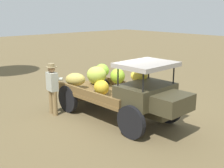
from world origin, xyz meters
The scene contains 4 objects.
ground_plane centered at (0.00, 0.00, 0.00)m, with size 60.00×60.00×0.00m, color brown.
truck centered at (0.67, -0.25, 0.92)m, with size 4.52×1.85×1.89m.
farmer centered at (-1.15, -1.58, 0.94)m, with size 0.52×0.47×1.65m.
wooden_crate centered at (-1.97, -0.02, 0.23)m, with size 0.50×0.51×0.47m, color olive.
Camera 1 is at (6.61, -6.01, 3.24)m, focal length 46.15 mm.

